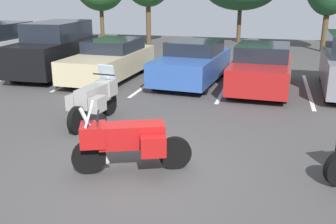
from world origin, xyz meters
name	(u,v)px	position (x,y,z in m)	size (l,w,h in m)	color
ground	(136,173)	(0.00, 0.00, -0.05)	(44.00, 44.00, 0.10)	#423F3F
motorcycle_touring	(127,139)	(-0.14, -0.06, 0.63)	(2.07, 1.25, 1.33)	black
motorcycle_third	(95,98)	(-1.90, 2.35, 0.64)	(0.91, 2.18, 1.37)	black
parking_stripes	(152,81)	(-1.95, 7.29, 0.00)	(16.52, 4.97, 0.01)	silver
car_black	(55,49)	(-5.98, 7.45, 1.00)	(1.97, 4.59, 2.03)	black
car_champagne	(111,60)	(-3.56, 7.23, 0.71)	(1.96, 4.90, 1.45)	#C1B289
car_blue	(193,63)	(-0.49, 7.50, 0.71)	(2.23, 4.57, 1.47)	#2D519E
car_red	(261,68)	(1.95, 7.00, 0.73)	(1.97, 4.27, 1.49)	maroon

